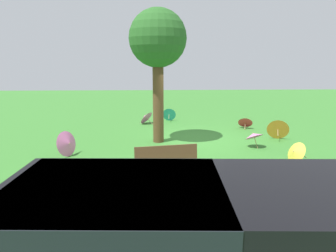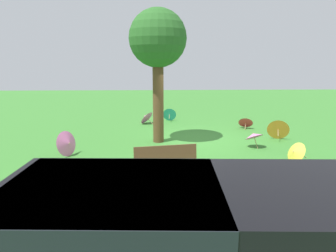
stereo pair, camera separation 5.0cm
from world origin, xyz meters
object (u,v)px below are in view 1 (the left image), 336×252
(shade_tree, at_px, (158,42))
(parasol_yellow_1, at_px, (295,152))
(parasol_orange_0, at_px, (278,129))
(parasol_pink_2, at_px, (145,117))
(parasol_pink_0, at_px, (68,144))
(parasol_teal_0, at_px, (169,114))
(van_dark, at_px, (178,232))
(park_bench, at_px, (165,161))
(parasol_pink_1, at_px, (254,135))
(parasol_red_0, at_px, (245,122))

(shade_tree, bearing_deg, parasol_yellow_1, 148.93)
(shade_tree, height_order, parasol_orange_0, shade_tree)
(parasol_yellow_1, bearing_deg, parasol_pink_2, -50.82)
(parasol_pink_0, xyz_separation_m, parasol_yellow_1, (-6.95, 0.86, -0.09))
(parasol_teal_0, bearing_deg, van_dark, 88.02)
(park_bench, relative_size, shade_tree, 0.35)
(parasol_pink_1, bearing_deg, parasol_teal_0, -59.97)
(parasol_pink_2, bearing_deg, parasol_orange_0, 149.45)
(parasol_pink_1, bearing_deg, parasol_yellow_1, 114.20)
(park_bench, relative_size, parasol_pink_1, 1.97)
(van_dark, distance_m, park_bench, 3.91)
(parasol_pink_0, height_order, parasol_teal_0, parasol_pink_0)
(parasol_pink_1, distance_m, parasol_pink_2, 5.70)
(park_bench, relative_size, parasol_orange_0, 1.83)
(parasol_yellow_1, height_order, parasol_pink_2, parasol_pink_2)
(shade_tree, height_order, parasol_pink_1, shade_tree)
(van_dark, distance_m, parasol_teal_0, 11.31)
(parasol_teal_0, bearing_deg, parasol_red_0, 151.33)
(park_bench, height_order, parasol_pink_1, park_bench)
(parasol_yellow_1, distance_m, parasol_pink_1, 1.77)
(van_dark, bearing_deg, parasol_pink_0, -61.93)
(van_dark, bearing_deg, shade_tree, -88.55)
(parasol_red_0, bearing_deg, parasol_pink_0, 28.31)
(parasol_pink_2, bearing_deg, park_bench, 96.40)
(van_dark, relative_size, parasol_teal_0, 6.78)
(van_dark, height_order, parasol_teal_0, van_dark)
(parasol_orange_0, xyz_separation_m, parasol_teal_0, (4.05, -3.75, -0.08))
(parasol_pink_0, relative_size, parasol_pink_2, 0.96)
(park_bench, relative_size, parasol_yellow_1, 2.27)
(parasol_pink_1, xyz_separation_m, parasol_pink_2, (3.94, -4.12, -0.10))
(parasol_pink_0, height_order, parasol_pink_2, parasol_pink_0)
(parasol_pink_1, bearing_deg, shade_tree, -14.09)
(parasol_pink_1, xyz_separation_m, parasol_teal_0, (2.76, -4.77, -0.09))
(park_bench, height_order, parasol_red_0, park_bench)
(parasol_yellow_1, bearing_deg, parasol_pink_1, -65.80)
(parasol_pink_2, bearing_deg, parasol_yellow_1, 129.18)
(shade_tree, bearing_deg, parasol_pink_1, 165.91)
(parasol_pink_2, bearing_deg, van_dark, 94.27)
(parasol_pink_0, distance_m, parasol_pink_1, 6.27)
(parasol_yellow_1, relative_size, parasol_orange_0, 0.81)
(parasol_yellow_1, bearing_deg, park_bench, 14.61)
(shade_tree, distance_m, parasol_pink_2, 4.70)
(parasol_yellow_1, relative_size, parasol_red_0, 0.96)
(van_dark, distance_m, parasol_red_0, 10.18)
(park_bench, xyz_separation_m, parasol_yellow_1, (-3.91, -1.02, -0.15))
(parasol_red_0, bearing_deg, parasol_teal_0, -28.67)
(park_bench, distance_m, parasol_pink_1, 4.13)
(van_dark, height_order, park_bench, van_dark)
(parasol_yellow_1, bearing_deg, shade_tree, -31.07)
(parasol_pink_0, distance_m, parasol_pink_2, 5.37)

